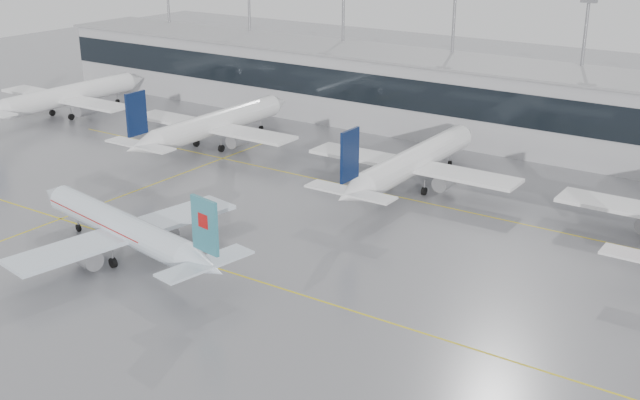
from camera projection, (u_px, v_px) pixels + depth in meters
The scene contains 12 objects.
ground at pixel (254, 280), 81.51m from camera, with size 320.00×320.00×0.00m, color gray.
taxi_line_main at pixel (254, 280), 81.51m from camera, with size 120.00×0.25×0.01m, color yellow.
taxi_line_north at pixel (397, 197), 104.78m from camera, with size 120.00×0.25×0.01m, color yellow.
taxi_line_cross at pixel (150, 185), 108.99m from camera, with size 0.25×60.00×0.01m, color yellow.
terminal at pixel (496, 105), 127.53m from camera, with size 180.00×15.00×12.00m, color #A5A5A9.
terminal_glass at pixel (478, 104), 121.16m from camera, with size 180.00×0.20×5.00m, color black.
terminal_roof at pixel (500, 66), 125.39m from camera, with size 182.00×16.00×0.40m, color gray.
light_masts at pixel (514, 53), 129.65m from camera, with size 156.40×1.00×22.60m.
air_canada_jet at pixel (126, 229), 85.67m from camera, with size 33.77×26.61×10.33m.
parked_jet_a at pixel (65, 96), 143.33m from camera, with size 29.64×36.96×11.72m.
parked_jet_b at pixel (213, 124), 124.84m from camera, with size 29.64×36.96×11.72m.
parked_jet_c at pixel (412, 163), 106.36m from camera, with size 29.64×36.96×11.72m.
Camera 1 is at (47.05, -57.11, 35.78)m, focal length 45.00 mm.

